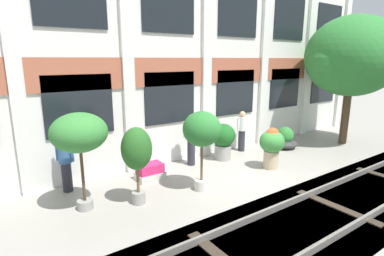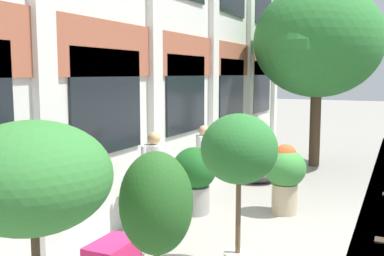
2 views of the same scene
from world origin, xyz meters
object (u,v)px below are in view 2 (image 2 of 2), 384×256
at_px(potted_plant_terracotta_small, 33,182).
at_px(potted_plant_glazed_jar, 194,176).
at_px(potted_plant_fluted_column, 285,173).
at_px(potted_plant_wide_bowl, 257,168).
at_px(potted_plant_low_pan, 156,210).
at_px(broadleaf_tree, 318,45).
at_px(resident_by_doorway, 154,179).
at_px(potted_plant_tall_urn, 239,154).
at_px(resident_watching_tracks, 203,158).

relative_size(potted_plant_terracotta_small, potted_plant_glazed_jar, 1.81).
xyz_separation_m(potted_plant_fluted_column, potted_plant_glazed_jar, (-0.71, 1.59, -0.07)).
bearing_deg(potted_plant_wide_bowl, potted_plant_low_pan, -171.42).
bearing_deg(broadleaf_tree, potted_plant_terracotta_small, 178.07).
xyz_separation_m(potted_plant_low_pan, resident_by_doorway, (2.65, 1.55, -0.40)).
height_order(potted_plant_tall_urn, resident_watching_tracks, potted_plant_tall_urn).
distance_m(potted_plant_low_pan, resident_watching_tracks, 5.48).
relative_size(potted_plant_terracotta_small, potted_plant_fluted_column, 1.72).
bearing_deg(potted_plant_wide_bowl, resident_watching_tracks, 157.55).
distance_m(broadleaf_tree, resident_by_doorway, 7.48).
distance_m(broadleaf_tree, potted_plant_fluted_column, 5.61).
bearing_deg(potted_plant_glazed_jar, broadleaf_tree, -12.98).
height_order(potted_plant_fluted_column, potted_plant_low_pan, potted_plant_low_pan).
distance_m(potted_plant_terracotta_small, potted_plant_low_pan, 1.36).
relative_size(potted_plant_wide_bowl, resident_watching_tracks, 0.64).
bearing_deg(broadleaf_tree, resident_watching_tracks, 159.12).
xyz_separation_m(potted_plant_terracotta_small, potted_plant_wide_bowl, (8.06, 0.59, -1.51)).
bearing_deg(resident_by_doorway, potted_plant_glazed_jar, 105.20).
relative_size(potted_plant_terracotta_small, resident_watching_tracks, 1.49).
xyz_separation_m(potted_plant_fluted_column, potted_plant_low_pan, (-4.62, 0.21, 0.53)).
distance_m(potted_plant_wide_bowl, potted_plant_fluted_column, 2.63).
bearing_deg(potted_plant_tall_urn, resident_watching_tracks, 30.42).
xyz_separation_m(potted_plant_low_pan, resident_watching_tracks, (5.17, 1.75, -0.50)).
bearing_deg(resident_watching_tracks, potted_plant_fluted_column, -19.28).
bearing_deg(potted_plant_terracotta_small, resident_by_doorway, 15.98).
height_order(potted_plant_wide_bowl, potted_plant_fluted_column, potted_plant_fluted_column).
height_order(potted_plant_low_pan, resident_watching_tracks, potted_plant_low_pan).
bearing_deg(broadleaf_tree, potted_plant_wide_bowl, 160.17).
height_order(potted_plant_tall_urn, resident_by_doorway, potted_plant_tall_urn).
bearing_deg(potted_plant_low_pan, resident_by_doorway, 30.27).
xyz_separation_m(potted_plant_fluted_column, resident_by_doorway, (-1.96, 1.76, 0.13)).
xyz_separation_m(potted_plant_tall_urn, potted_plant_terracotta_small, (-2.93, 0.71, 0.20)).
height_order(potted_plant_low_pan, resident_by_doorway, potted_plant_low_pan).
xyz_separation_m(potted_plant_fluted_column, resident_watching_tracks, (0.55, 1.95, 0.03)).
distance_m(potted_plant_glazed_jar, resident_by_doorway, 1.28).
bearing_deg(broadleaf_tree, resident_by_doorway, 168.00).
distance_m(potted_plant_glazed_jar, resident_watching_tracks, 1.32).
bearing_deg(potted_plant_terracotta_small, resident_watching_tracks, 11.54).
relative_size(potted_plant_glazed_jar, resident_watching_tracks, 0.82).
relative_size(potted_plant_low_pan, resident_by_doorway, 1.12).
xyz_separation_m(broadleaf_tree, potted_plant_terracotta_small, (-10.69, 0.36, -1.67)).
relative_size(potted_plant_wide_bowl, potted_plant_fluted_column, 0.74).
relative_size(potted_plant_glazed_jar, potted_plant_low_pan, 0.67).
bearing_deg(potted_plant_fluted_column, potted_plant_glazed_jar, 114.12).
height_order(broadleaf_tree, resident_by_doorway, broadleaf_tree).
xyz_separation_m(potted_plant_glazed_jar, resident_watching_tracks, (1.26, 0.36, 0.10)).
bearing_deg(resident_by_doorway, potted_plant_wide_bowl, 105.86).
xyz_separation_m(potted_plant_terracotta_small, potted_plant_fluted_column, (5.80, -0.66, -1.04)).
bearing_deg(potted_plant_glazed_jar, potted_plant_terracotta_small, -169.61).
bearing_deg(potted_plant_tall_urn, broadleaf_tree, 2.59).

